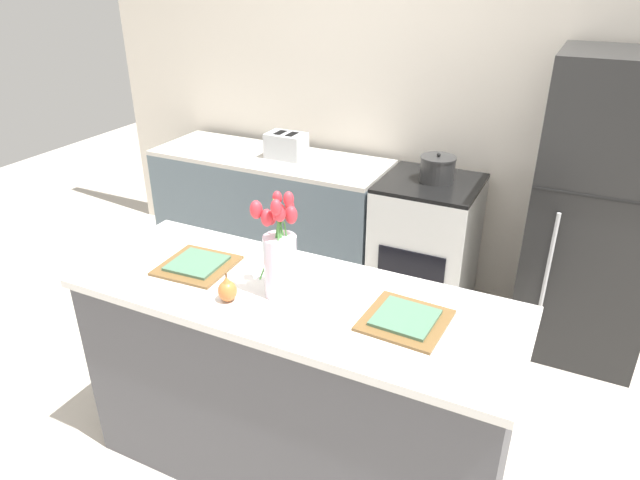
% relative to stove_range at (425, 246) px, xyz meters
% --- Properties ---
extents(ground_plane, '(10.00, 10.00, 0.00)m').
position_rel_stove_range_xyz_m(ground_plane, '(-0.10, -1.60, -0.45)').
color(ground_plane, beige).
extents(back_wall, '(5.20, 0.08, 2.70)m').
position_rel_stove_range_xyz_m(back_wall, '(-0.10, 0.40, 0.90)').
color(back_wall, silver).
rests_on(back_wall, ground_plane).
extents(kitchen_island, '(1.80, 0.66, 0.94)m').
position_rel_stove_range_xyz_m(kitchen_island, '(-0.10, -1.60, 0.03)').
color(kitchen_island, '#4C4C51').
rests_on(kitchen_island, ground_plane).
extents(back_counter, '(1.68, 0.60, 0.89)m').
position_rel_stove_range_xyz_m(back_counter, '(-1.16, 0.00, 0.00)').
color(back_counter, slate).
rests_on(back_counter, ground_plane).
extents(stove_range, '(0.60, 0.61, 0.89)m').
position_rel_stove_range_xyz_m(stove_range, '(0.00, 0.00, 0.00)').
color(stove_range, silver).
rests_on(stove_range, ground_plane).
extents(refrigerator, '(0.68, 0.67, 1.72)m').
position_rel_stove_range_xyz_m(refrigerator, '(0.95, 0.00, 0.41)').
color(refrigerator, black).
rests_on(refrigerator, ground_plane).
extents(flower_vase, '(0.16, 0.13, 0.44)m').
position_rel_stove_range_xyz_m(flower_vase, '(-0.13, -1.63, 0.67)').
color(flower_vase, silver).
rests_on(flower_vase, kitchen_island).
extents(pear_figurine, '(0.07, 0.07, 0.12)m').
position_rel_stove_range_xyz_m(pear_figurine, '(-0.29, -1.76, 0.55)').
color(pear_figurine, '#C66B33').
rests_on(pear_figurine, kitchen_island).
extents(plate_setting_left, '(0.30, 0.30, 0.02)m').
position_rel_stove_range_xyz_m(plate_setting_left, '(-0.56, -1.59, 0.51)').
color(plate_setting_left, brown).
rests_on(plate_setting_left, kitchen_island).
extents(plate_setting_right, '(0.30, 0.30, 0.02)m').
position_rel_stove_range_xyz_m(plate_setting_right, '(0.36, -1.59, 0.51)').
color(plate_setting_right, brown).
rests_on(plate_setting_right, kitchen_island).
extents(toaster, '(0.28, 0.18, 0.17)m').
position_rel_stove_range_xyz_m(toaster, '(-1.03, 0.01, 0.53)').
color(toaster, '#B7BABC').
rests_on(toaster, back_counter).
extents(cooking_pot, '(0.22, 0.22, 0.18)m').
position_rel_stove_range_xyz_m(cooking_pot, '(0.03, 0.02, 0.52)').
color(cooking_pot, '#2D2D2D').
rests_on(cooking_pot, stove_range).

